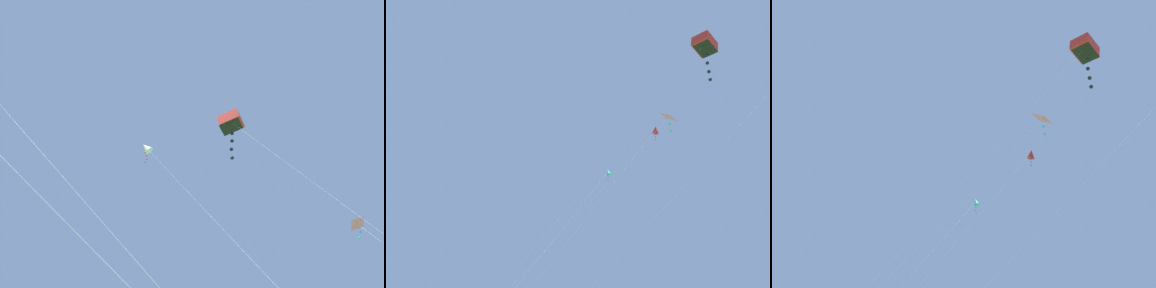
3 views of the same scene
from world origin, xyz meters
TOP-DOWN VIEW (x-y plane):
  - kite_pink_delta_0 at (13.44, 11.56)m, footprint 8.60×10.58m
  - kite_red_box_2 at (11.02, 17.59)m, footprint 5.84×17.07m
  - kite_white_diamond_3 at (14.89, 30.45)m, footprint 10.66×25.52m

SIDE VIEW (x-z plane):
  - kite_pink_delta_0 at x=13.44m, z-range 6.12..19.31m
  - kite_red_box_2 at x=11.02m, z-range 10.23..32.08m
  - kite_white_diamond_3 at x=14.89m, z-range 13.01..40.67m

